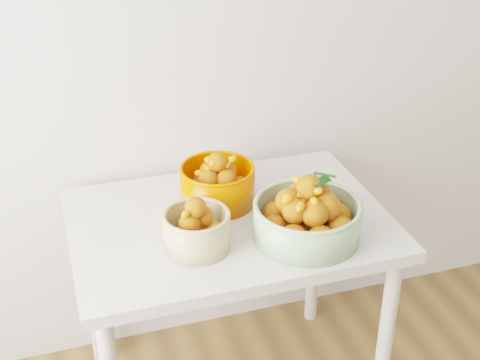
% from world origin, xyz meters
% --- Properties ---
extents(table, '(1.00, 0.70, 0.75)m').
position_xyz_m(table, '(-0.31, 1.60, 0.65)').
color(table, silver).
rests_on(table, ground).
extents(bowl_cream, '(0.26, 0.26, 0.17)m').
position_xyz_m(bowl_cream, '(-0.44, 1.48, 0.81)').
color(bowl_cream, tan).
rests_on(bowl_cream, table).
extents(bowl_green, '(0.35, 0.35, 0.21)m').
position_xyz_m(bowl_green, '(-0.11, 1.43, 0.82)').
color(bowl_green, '#91BA87').
rests_on(bowl_green, table).
extents(bowl_orange, '(0.32, 0.32, 0.18)m').
position_xyz_m(bowl_orange, '(-0.31, 1.71, 0.82)').
color(bowl_orange, '#F14D00').
rests_on(bowl_orange, table).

